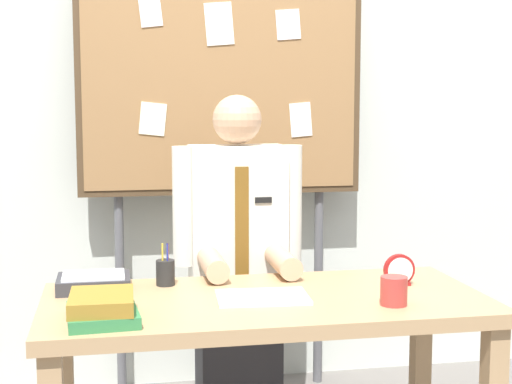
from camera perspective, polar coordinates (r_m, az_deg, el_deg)
The scene contains 10 objects.
back_wall at distance 3.84m, azimuth -3.01°, elevation 5.72°, with size 6.40×0.08×2.70m, color silver.
desk at distance 2.73m, azimuth 0.73°, elevation -9.80°, with size 1.55×0.73×0.74m.
person at distance 3.28m, azimuth -1.36°, elevation -6.35°, with size 0.55×0.56×1.45m.
bulletin_board at distance 3.64m, azimuth -2.58°, elevation 8.57°, with size 1.35×0.09×2.15m.
book_stack at distance 2.46m, azimuth -11.39°, elevation -8.46°, with size 0.23×0.28×0.09m.
open_notebook at distance 2.68m, azimuth 0.48°, elevation -7.83°, with size 0.32×0.22×0.01m, color silver.
desk_clock at distance 2.91m, azimuth 10.61°, elevation -5.82°, with size 0.12×0.04×0.12m.
coffee_mug at distance 2.63m, azimuth 10.22°, elevation -7.25°, with size 0.09×0.09×0.10m, color #B23833.
pen_holder at distance 2.88m, azimuth -6.76°, elevation -5.95°, with size 0.07×0.07×0.16m.
paper_tray at distance 2.86m, azimuth -11.99°, elevation -6.58°, with size 0.26×0.20×0.06m.
Camera 1 is at (-0.53, -2.56, 1.42)m, focal length 53.75 mm.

